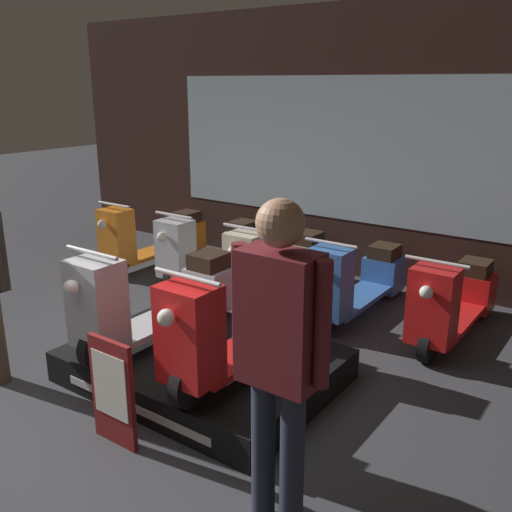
{
  "coord_description": "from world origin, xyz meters",
  "views": [
    {
      "loc": [
        3.09,
        -2.21,
        2.32
      ],
      "look_at": [
        0.13,
        1.94,
        0.77
      ],
      "focal_mm": 40.0,
      "sensor_mm": 36.0,
      "label": 1
    }
  ],
  "objects_px": {
    "scooter_backrow_0": "(153,237)",
    "scooter_backrow_4": "(453,301)",
    "scooter_display_left": "(157,299)",
    "scooter_display_right": "(246,325)",
    "scooter_backrow_1": "(210,250)",
    "scooter_backrow_2": "(277,264)",
    "scooter_backrow_3": "(357,281)",
    "price_sign_board": "(113,392)",
    "person_right_browsing": "(279,346)"
  },
  "relations": [
    {
      "from": "price_sign_board",
      "to": "scooter_backrow_3",
      "type": "bearing_deg",
      "value": 83.95
    },
    {
      "from": "scooter_display_left",
      "to": "scooter_backrow_1",
      "type": "distance_m",
      "value": 2.33
    },
    {
      "from": "scooter_backrow_3",
      "to": "person_right_browsing",
      "type": "distance_m",
      "value": 3.19
    },
    {
      "from": "scooter_backrow_2",
      "to": "price_sign_board",
      "type": "distance_m",
      "value": 3.05
    },
    {
      "from": "scooter_display_right",
      "to": "scooter_backrow_4",
      "type": "bearing_deg",
      "value": 65.55
    },
    {
      "from": "scooter_backrow_0",
      "to": "person_right_browsing",
      "type": "relative_size",
      "value": 0.96
    },
    {
      "from": "scooter_backrow_4",
      "to": "person_right_browsing",
      "type": "distance_m",
      "value": 3.04
    },
    {
      "from": "scooter_display_right",
      "to": "scooter_backrow_4",
      "type": "distance_m",
      "value": 2.23
    },
    {
      "from": "scooter_backrow_2",
      "to": "scooter_display_right",
      "type": "bearing_deg",
      "value": -62.45
    },
    {
      "from": "scooter_backrow_0",
      "to": "scooter_backrow_4",
      "type": "height_order",
      "value": "same"
    },
    {
      "from": "scooter_backrow_3",
      "to": "scooter_backrow_4",
      "type": "distance_m",
      "value": 0.99
    },
    {
      "from": "scooter_backrow_3",
      "to": "scooter_backrow_2",
      "type": "bearing_deg",
      "value": 180.0
    },
    {
      "from": "scooter_backrow_1",
      "to": "scooter_backrow_2",
      "type": "height_order",
      "value": "same"
    },
    {
      "from": "person_right_browsing",
      "to": "scooter_backrow_3",
      "type": "bearing_deg",
      "value": 108.16
    },
    {
      "from": "scooter_display_right",
      "to": "scooter_backrow_0",
      "type": "distance_m",
      "value": 3.65
    },
    {
      "from": "scooter_backrow_3",
      "to": "scooter_backrow_4",
      "type": "height_order",
      "value": "same"
    },
    {
      "from": "scooter_display_left",
      "to": "scooter_backrow_2",
      "type": "height_order",
      "value": "scooter_display_left"
    },
    {
      "from": "scooter_display_left",
      "to": "person_right_browsing",
      "type": "height_order",
      "value": "person_right_browsing"
    },
    {
      "from": "scooter_backrow_1",
      "to": "scooter_backrow_3",
      "type": "bearing_deg",
      "value": 0.0
    },
    {
      "from": "scooter_display_right",
      "to": "price_sign_board",
      "type": "distance_m",
      "value": 1.05
    },
    {
      "from": "scooter_display_left",
      "to": "scooter_display_right",
      "type": "height_order",
      "value": "same"
    },
    {
      "from": "scooter_backrow_0",
      "to": "price_sign_board",
      "type": "relative_size",
      "value": 2.31
    },
    {
      "from": "scooter_backrow_2",
      "to": "scooter_backrow_4",
      "type": "relative_size",
      "value": 1.0
    },
    {
      "from": "scooter_backrow_0",
      "to": "price_sign_board",
      "type": "bearing_deg",
      "value": -48.32
    },
    {
      "from": "scooter_display_left",
      "to": "scooter_backrow_0",
      "type": "bearing_deg",
      "value": 136.32
    },
    {
      "from": "scooter_backrow_2",
      "to": "person_right_browsing",
      "type": "distance_m",
      "value": 3.62
    },
    {
      "from": "scooter_backrow_2",
      "to": "price_sign_board",
      "type": "xyz_separation_m",
      "value": [
        0.67,
        -2.97,
        0.02
      ]
    },
    {
      "from": "scooter_display_right",
      "to": "scooter_backrow_3",
      "type": "height_order",
      "value": "scooter_display_right"
    },
    {
      "from": "scooter_display_right",
      "to": "scooter_backrow_1",
      "type": "xyz_separation_m",
      "value": [
        -2.04,
        2.02,
        -0.25
      ]
    },
    {
      "from": "scooter_backrow_3",
      "to": "scooter_backrow_4",
      "type": "bearing_deg",
      "value": 0.0
    },
    {
      "from": "scooter_backrow_3",
      "to": "price_sign_board",
      "type": "xyz_separation_m",
      "value": [
        -0.31,
        -2.97,
        0.02
      ]
    },
    {
      "from": "price_sign_board",
      "to": "scooter_backrow_0",
      "type": "bearing_deg",
      "value": 131.68
    },
    {
      "from": "scooter_backrow_1",
      "to": "person_right_browsing",
      "type": "height_order",
      "value": "person_right_browsing"
    },
    {
      "from": "scooter_display_left",
      "to": "scooter_backrow_2",
      "type": "distance_m",
      "value": 2.04
    },
    {
      "from": "scooter_display_left",
      "to": "price_sign_board",
      "type": "distance_m",
      "value": 1.11
    },
    {
      "from": "scooter_backrow_2",
      "to": "person_right_browsing",
      "type": "bearing_deg",
      "value": -56.51
    },
    {
      "from": "scooter_backrow_4",
      "to": "price_sign_board",
      "type": "distance_m",
      "value": 3.24
    },
    {
      "from": "scooter_display_right",
      "to": "scooter_backrow_2",
      "type": "distance_m",
      "value": 2.29
    },
    {
      "from": "scooter_display_left",
      "to": "scooter_backrow_4",
      "type": "height_order",
      "value": "scooter_display_left"
    },
    {
      "from": "scooter_backrow_1",
      "to": "scooter_backrow_2",
      "type": "xyz_separation_m",
      "value": [
        0.99,
        0.0,
        0.0
      ]
    },
    {
      "from": "scooter_backrow_0",
      "to": "scooter_backrow_2",
      "type": "relative_size",
      "value": 1.0
    },
    {
      "from": "person_right_browsing",
      "to": "scooter_backrow_2",
      "type": "bearing_deg",
      "value": 123.49
    },
    {
      "from": "scooter_backrow_3",
      "to": "scooter_backrow_4",
      "type": "relative_size",
      "value": 1.0
    },
    {
      "from": "scooter_backrow_0",
      "to": "scooter_backrow_4",
      "type": "xyz_separation_m",
      "value": [
        3.95,
        0.0,
        0.0
      ]
    },
    {
      "from": "scooter_backrow_4",
      "to": "person_right_browsing",
      "type": "height_order",
      "value": "person_right_browsing"
    },
    {
      "from": "scooter_backrow_0",
      "to": "scooter_backrow_1",
      "type": "relative_size",
      "value": 1.0
    },
    {
      "from": "scooter_display_right",
      "to": "scooter_backrow_1",
      "type": "distance_m",
      "value": 2.88
    },
    {
      "from": "scooter_backrow_4",
      "to": "person_right_browsing",
      "type": "xyz_separation_m",
      "value": [
        -0.02,
        -2.96,
        0.71
      ]
    },
    {
      "from": "scooter_display_right",
      "to": "person_right_browsing",
      "type": "xyz_separation_m",
      "value": [
        0.9,
        -0.94,
        0.46
      ]
    },
    {
      "from": "scooter_display_left",
      "to": "scooter_backrow_2",
      "type": "relative_size",
      "value": 1.0
    }
  ]
}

